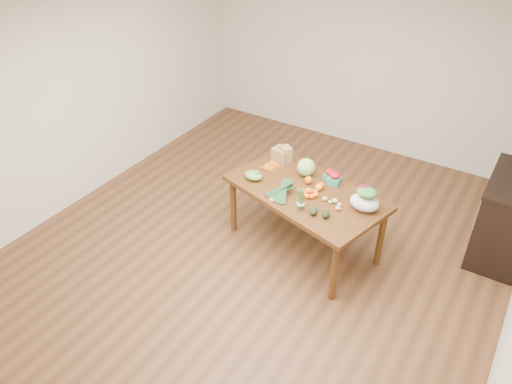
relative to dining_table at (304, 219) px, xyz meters
The scene contains 26 objects.
floor 0.65m from the dining_table, 131.05° to the right, with size 6.00×6.00×0.00m, color brown.
ceiling 2.39m from the dining_table, 131.05° to the right, with size 5.00×6.00×0.02m, color white.
room_walls 1.11m from the dining_table, 131.05° to the right, with size 5.02×6.02×2.70m.
dining_table is the anchor object (origin of this frame).
cabinet 2.15m from the dining_table, 29.64° to the left, with size 0.52×1.02×0.94m, color black.
dish_towel 1.90m from the dining_table, 31.77° to the left, with size 0.02×0.28×0.45m, color white.
paper_bag 0.81m from the dining_table, 142.83° to the left, with size 0.27×0.22×0.19m, color olive, non-canonical shape.
cabbage 0.56m from the dining_table, 117.94° to the left, with size 0.20×0.20×0.20m, color #A0CC76.
strawberry_basket_a 0.55m from the dining_table, 70.48° to the left, with size 0.11×0.11×0.10m, color red, non-canonical shape.
strawberry_basket_b 0.55m from the dining_table, 55.08° to the left, with size 0.12×0.12×0.11m, color red, non-canonical shape.
orange_a 0.44m from the dining_table, 107.60° to the left, with size 0.09×0.09×0.09m, color orange.
orange_b 0.44m from the dining_table, 48.81° to the left, with size 0.07×0.07×0.07m, color #FF580F.
orange_c 0.43m from the dining_table, 35.85° to the left, with size 0.07×0.07×0.07m, color #FFA40F.
mandarin_cluster 0.43m from the dining_table, 41.74° to the right, with size 0.18×0.18×0.09m, color orange, non-canonical shape.
carrots 0.68m from the dining_table, 158.78° to the left, with size 0.22×0.22×0.03m, color orange, non-canonical shape.
snap_pea_bag 0.73m from the dining_table, behind, with size 0.20×0.15×0.09m, color #6CA638.
kale_bunch 0.55m from the dining_table, 125.36° to the right, with size 0.32×0.40×0.16m, color #16311B, non-canonical shape.
asparagus_bundle 0.60m from the dining_table, 72.17° to the right, with size 0.08×0.08×0.25m, color #59803A, non-canonical shape.
potato_a 0.47m from the dining_table, 14.04° to the right, with size 0.06×0.05×0.05m, color tan.
potato_b 0.51m from the dining_table, 14.04° to the right, with size 0.04×0.04×0.04m, color tan.
potato_c 0.58m from the dining_table, ahead, with size 0.05×0.04×0.04m, color #D5C17A.
potato_d 0.53m from the dining_table, ahead, with size 0.06×0.05×0.05m, color #DDC77F.
potato_e 0.60m from the dining_table, 18.03° to the right, with size 0.06×0.05×0.05m, color tan.
avocado_a 0.58m from the dining_table, 52.47° to the right, with size 0.08×0.11×0.08m, color black.
avocado_b 0.63m from the dining_table, 39.42° to the right, with size 0.07×0.11×0.07m, color black.
salad_bag 0.80m from the dining_table, ahead, with size 0.30×0.22×0.23m, color silver, non-canonical shape.
Camera 1 is at (2.21, -3.55, 3.69)m, focal length 35.00 mm.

